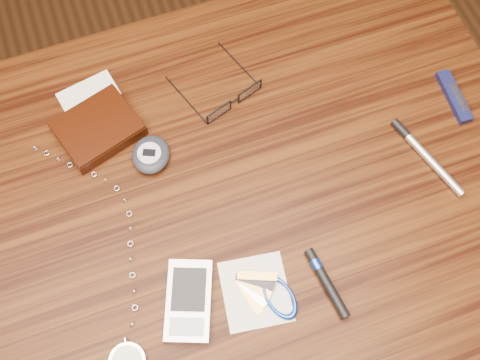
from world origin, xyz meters
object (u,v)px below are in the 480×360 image
(pocket_watch, at_px, (126,350))
(pedometer, at_px, (151,155))
(pda_phone, at_px, (189,301))
(pocket_knife, at_px, (454,97))
(wallet_and_card, at_px, (98,127))
(silver_pen, at_px, (422,151))
(notepad_keys, at_px, (267,293))
(eyeglasses, at_px, (232,99))
(desk, at_px, (206,236))

(pocket_watch, distance_m, pedometer, 0.27)
(pda_phone, distance_m, pocket_knife, 0.50)
(pda_phone, bearing_deg, wallet_and_card, 99.23)
(silver_pen, bearing_deg, pedometer, 161.29)
(pda_phone, height_order, pedometer, pedometer)
(wallet_and_card, relative_size, pedometer, 2.08)
(pocket_watch, height_order, pedometer, pedometer)
(pda_phone, xyz_separation_m, notepad_keys, (0.10, -0.03, -0.00))
(pda_phone, xyz_separation_m, silver_pen, (0.39, 0.09, -0.00))
(pocket_watch, distance_m, pocket_knife, 0.60)
(eyeglasses, bearing_deg, notepad_keys, -100.55)
(desk, bearing_deg, wallet_and_card, 120.35)
(wallet_and_card, xyz_separation_m, eyeglasses, (0.20, -0.02, -0.00))
(desk, bearing_deg, pedometer, 111.52)
(desk, distance_m, wallet_and_card, 0.23)
(pedometer, relative_size, notepad_keys, 0.73)
(wallet_and_card, bearing_deg, pedometer, -48.56)
(silver_pen, bearing_deg, notepad_keys, -157.55)
(desk, relative_size, pocket_watch, 2.77)
(pedometer, relative_size, silver_pen, 0.55)
(notepad_keys, bearing_deg, silver_pen, 22.45)
(pedometer, relative_size, pocket_knife, 0.86)
(silver_pen, bearing_deg, desk, 176.61)
(eyeglasses, relative_size, pocket_knife, 1.47)
(pocket_watch, relative_size, pocket_knife, 3.94)
(wallet_and_card, bearing_deg, pocket_watch, -98.48)
(pda_phone, relative_size, pocket_knife, 1.32)
(eyeglasses, bearing_deg, pocket_knife, -18.63)
(wallet_and_card, height_order, pda_phone, wallet_and_card)
(pedometer, height_order, pocket_knife, pedometer)
(pocket_knife, xyz_separation_m, silver_pen, (-0.09, -0.07, -0.00))
(pda_phone, height_order, pocket_knife, pda_phone)
(pda_phone, xyz_separation_m, pocket_knife, (0.47, 0.16, -0.00))
(eyeglasses, bearing_deg, pocket_watch, -129.83)
(wallet_and_card, distance_m, pda_phone, 0.29)
(desk, bearing_deg, pocket_watch, -136.16)
(desk, xyz_separation_m, pedometer, (-0.04, 0.11, 0.11))
(pedometer, height_order, silver_pen, pedometer)
(wallet_and_card, relative_size, notepad_keys, 1.52)
(pocket_watch, bearing_deg, wallet_and_card, 81.52)
(pocket_knife, relative_size, silver_pen, 0.64)
(desk, relative_size, pocket_knife, 10.90)
(pda_phone, distance_m, silver_pen, 0.40)
(wallet_and_card, bearing_deg, pda_phone, -80.77)
(desk, height_order, notepad_keys, notepad_keys)
(wallet_and_card, xyz_separation_m, notepad_keys, (0.15, -0.31, -0.01))
(pocket_watch, relative_size, pedometer, 4.59)
(pedometer, bearing_deg, notepad_keys, -70.48)
(eyeglasses, distance_m, notepad_keys, 0.30)
(eyeglasses, height_order, notepad_keys, eyeglasses)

